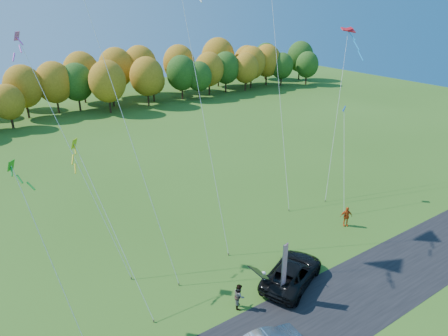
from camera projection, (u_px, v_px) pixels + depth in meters
ground at (271, 286)px, 28.36m from camera, size 160.00×160.00×0.00m
asphalt_strip at (312, 320)px, 25.30m from camera, size 90.00×6.00×0.01m
tree_line at (69, 115)px, 70.40m from camera, size 116.00×12.00×10.00m
black_suv at (292, 272)px, 28.41m from camera, size 6.63×4.96×1.67m
person_tailgate_a at (264, 282)px, 27.34m from camera, size 0.61×0.75×1.79m
person_tailgate_b at (239, 296)px, 26.10m from camera, size 1.01×1.08×1.77m
person_east at (346, 216)px, 35.61m from camera, size 1.16×0.96×1.86m
feather_flag at (284, 266)px, 26.05m from camera, size 0.57×0.21×4.44m
kite_delta_blue at (115, 91)px, 26.91m from camera, size 4.24×12.03×26.75m
kite_parafoil_orange at (276, 53)px, 39.15m from camera, size 7.63×12.97×28.36m
kite_delta_red at (198, 81)px, 30.46m from camera, size 2.92×9.46×23.91m
kite_parafoil_rainbow at (337, 112)px, 41.39m from camera, size 9.50×6.60×16.44m
kite_diamond_yellow at (113, 230)px, 25.43m from camera, size 2.18×7.64×10.83m
kite_diamond_green at (48, 254)px, 22.86m from camera, size 2.00×4.69×10.87m
kite_diamond_pink at (76, 160)px, 28.10m from camera, size 3.92×8.85×17.08m
kite_diamond_blue_low at (344, 161)px, 38.01m from camera, size 3.38×4.26×9.61m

